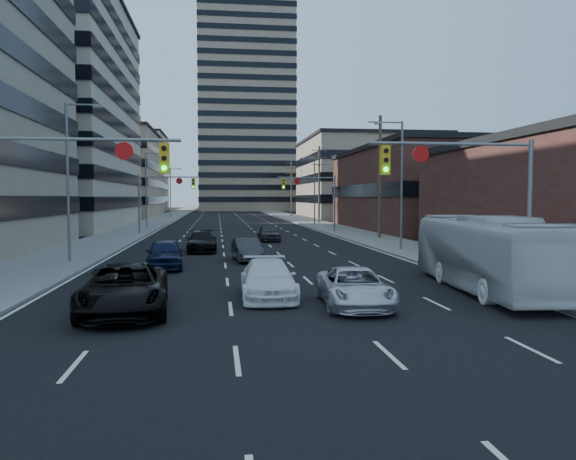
% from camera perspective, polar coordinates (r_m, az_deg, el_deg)
% --- Properties ---
extents(ground, '(400.00, 400.00, 0.00)m').
position_cam_1_polar(ground, '(13.45, 2.67, -12.85)').
color(ground, black).
rests_on(ground, ground).
extents(road_surface, '(18.00, 300.00, 0.02)m').
position_cam_1_polar(road_surface, '(142.79, -6.32, 1.82)').
color(road_surface, black).
rests_on(road_surface, ground).
extents(sidewalk_left, '(5.00, 300.00, 0.15)m').
position_cam_1_polar(sidewalk_left, '(143.07, -10.94, 1.81)').
color(sidewalk_left, slate).
rests_on(sidewalk_left, ground).
extents(sidewalk_right, '(5.00, 300.00, 0.15)m').
position_cam_1_polar(sidewalk_right, '(143.43, -1.72, 1.87)').
color(sidewalk_right, slate).
rests_on(sidewalk_right, ground).
extents(office_left_mid, '(26.00, 34.00, 28.00)m').
position_cam_1_polar(office_left_mid, '(77.50, -26.26, 10.60)').
color(office_left_mid, '#ADA089').
rests_on(office_left_mid, ground).
extents(office_left_far, '(20.00, 30.00, 16.00)m').
position_cam_1_polar(office_left_far, '(114.88, -18.22, 5.29)').
color(office_left_far, gray).
rests_on(office_left_far, ground).
extents(storefront_right_mid, '(20.00, 30.00, 9.00)m').
position_cam_1_polar(storefront_right_mid, '(67.99, 15.51, 3.85)').
color(storefront_right_mid, '#472119').
rests_on(storefront_right_mid, ground).
extents(office_right_far, '(22.00, 28.00, 14.00)m').
position_cam_1_polar(office_right_far, '(104.39, 7.94, 5.09)').
color(office_right_far, gray).
rests_on(office_right_far, ground).
extents(apartment_tower, '(26.00, 26.00, 58.00)m').
position_cam_1_polar(apartment_tower, '(164.87, -4.37, 12.14)').
color(apartment_tower, gray).
rests_on(apartment_tower, ground).
extents(bg_block_left, '(24.00, 24.00, 20.00)m').
position_cam_1_polar(bg_block_left, '(155.01, -16.86, 5.51)').
color(bg_block_left, '#ADA089').
rests_on(bg_block_left, ground).
extents(bg_block_right, '(22.00, 22.00, 12.00)m').
position_cam_1_polar(bg_block_right, '(146.78, 6.29, 4.20)').
color(bg_block_right, gray).
rests_on(bg_block_right, ground).
extents(signal_near_left, '(6.59, 0.33, 6.00)m').
position_cam_1_polar(signal_near_left, '(21.37, -21.44, 4.66)').
color(signal_near_left, slate).
rests_on(signal_near_left, ground).
extents(signal_near_right, '(6.59, 0.33, 6.00)m').
position_cam_1_polar(signal_near_right, '(22.87, 17.88, 4.63)').
color(signal_near_right, slate).
rests_on(signal_near_right, ground).
extents(signal_far_left, '(6.09, 0.33, 6.00)m').
position_cam_1_polar(signal_far_left, '(57.98, -12.64, 3.81)').
color(signal_far_left, slate).
rests_on(signal_far_left, ground).
extents(signal_far_right, '(6.09, 0.33, 6.00)m').
position_cam_1_polar(signal_far_right, '(58.56, 2.53, 3.88)').
color(signal_far_right, slate).
rests_on(signal_far_right, ground).
extents(utility_pole_block, '(2.20, 0.28, 11.00)m').
position_cam_1_polar(utility_pole_block, '(50.85, 9.32, 5.58)').
color(utility_pole_block, '#4C3D2D').
rests_on(utility_pole_block, ground).
extents(utility_pole_midblock, '(2.20, 0.28, 11.00)m').
position_cam_1_polar(utility_pole_midblock, '(80.06, 3.18, 4.79)').
color(utility_pole_midblock, '#4C3D2D').
rests_on(utility_pole_midblock, ground).
extents(utility_pole_distant, '(2.20, 0.28, 11.00)m').
position_cam_1_polar(utility_pole_distant, '(109.69, 0.34, 4.40)').
color(utility_pole_distant, '#4C3D2D').
rests_on(utility_pole_distant, ground).
extents(streetlight_left_near, '(2.03, 0.22, 9.00)m').
position_cam_1_polar(streetlight_left_near, '(33.74, -21.22, 5.33)').
color(streetlight_left_near, slate).
rests_on(streetlight_left_near, ground).
extents(streetlight_left_mid, '(2.03, 0.22, 9.00)m').
position_cam_1_polar(streetlight_left_mid, '(68.22, -14.09, 4.33)').
color(streetlight_left_mid, slate).
rests_on(streetlight_left_mid, ground).
extents(streetlight_left_far, '(2.03, 0.22, 9.00)m').
position_cam_1_polar(streetlight_left_far, '(103.05, -11.76, 3.99)').
color(streetlight_left_far, slate).
rests_on(streetlight_left_far, ground).
extents(streetlight_right_near, '(2.03, 0.22, 9.00)m').
position_cam_1_polar(streetlight_right_near, '(39.78, 11.25, 5.15)').
color(streetlight_right_near, slate).
rests_on(streetlight_right_near, ground).
extents(streetlight_right_far, '(2.03, 0.22, 9.00)m').
position_cam_1_polar(streetlight_right_far, '(73.81, 2.59, 4.35)').
color(streetlight_right_far, slate).
rests_on(streetlight_right_far, ground).
extents(black_pickup, '(3.12, 5.98, 1.61)m').
position_cam_1_polar(black_pickup, '(18.87, -16.27, -5.77)').
color(black_pickup, black).
rests_on(black_pickup, ground).
extents(white_van, '(2.11, 4.93, 1.42)m').
position_cam_1_polar(white_van, '(20.89, -2.05, -5.03)').
color(white_van, white).
rests_on(white_van, ground).
extents(silver_suv, '(2.46, 4.90, 1.33)m').
position_cam_1_polar(silver_suv, '(19.41, 6.75, -5.82)').
color(silver_suv, silver).
rests_on(silver_suv, ground).
extents(transit_bus, '(3.49, 11.03, 3.02)m').
position_cam_1_polar(transit_bus, '(23.70, 19.47, -2.27)').
color(transit_bus, silver).
rests_on(transit_bus, ground).
extents(sedan_blue, '(2.12, 4.68, 1.56)m').
position_cam_1_polar(sedan_blue, '(30.08, -12.43, -2.40)').
color(sedan_blue, black).
rests_on(sedan_blue, ground).
extents(sedan_grey_center, '(1.78, 4.15, 1.33)m').
position_cam_1_polar(sedan_grey_center, '(32.97, -4.19, -2.03)').
color(sedan_grey_center, '#333336').
rests_on(sedan_grey_center, ground).
extents(sedan_black_far, '(2.11, 4.97, 1.43)m').
position_cam_1_polar(sedan_black_far, '(38.98, -8.75, -1.16)').
color(sedan_black_far, black).
rests_on(sedan_black_far, ground).
extents(sedan_grey_right, '(1.90, 4.21, 1.40)m').
position_cam_1_polar(sedan_grey_right, '(47.89, -1.99, -0.31)').
color(sedan_grey_right, '#363639').
rests_on(sedan_grey_right, ground).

